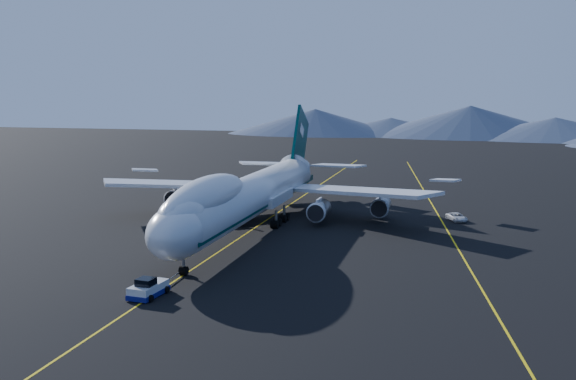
# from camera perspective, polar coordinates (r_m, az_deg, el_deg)

# --- Properties ---
(ground) EXTENTS (500.00, 500.00, 0.00)m
(ground) POSITION_cam_1_polar(r_m,az_deg,el_deg) (103.12, -3.24, -3.56)
(ground) COLOR black
(ground) RESTS_ON ground
(taxiway_line_main) EXTENTS (0.25, 220.00, 0.01)m
(taxiway_line_main) POSITION_cam_1_polar(r_m,az_deg,el_deg) (103.12, -3.24, -3.56)
(taxiway_line_main) COLOR yellow
(taxiway_line_main) RESTS_ON ground
(taxiway_line_side) EXTENTS (28.08, 198.09, 0.01)m
(taxiway_line_side) POSITION_cam_1_polar(r_m,az_deg,el_deg) (107.98, 13.82, -3.24)
(taxiway_line_side) COLOR yellow
(taxiway_line_side) RESTS_ON ground
(boeing_747) EXTENTS (59.62, 72.43, 19.37)m
(boeing_747) POSITION_cam_1_polar(r_m,az_deg,el_deg) (102.08, -3.26, -0.37)
(boeing_747) COLOR silver
(boeing_747) RESTS_ON ground
(pushback_tug) EXTENTS (3.25, 5.22, 2.18)m
(pushback_tug) POSITION_cam_1_polar(r_m,az_deg,el_deg) (71.81, -12.29, -8.68)
(pushback_tug) COLOR silver
(pushback_tug) RESTS_ON ground
(service_van) EXTENTS (4.11, 5.31, 1.34)m
(service_van) POSITION_cam_1_polar(r_m,az_deg,el_deg) (113.75, 14.76, -2.34)
(service_van) COLOR silver
(service_van) RESTS_ON ground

